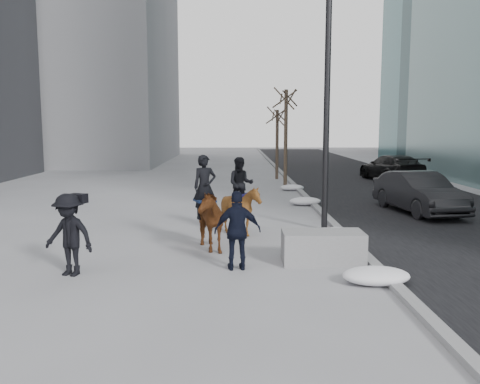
{
  "coord_description": "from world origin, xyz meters",
  "views": [
    {
      "loc": [
        -0.17,
        -11.47,
        3.18
      ],
      "look_at": [
        0.0,
        1.2,
        1.5
      ],
      "focal_mm": 38.0,
      "sensor_mm": 36.0,
      "label": 1
    }
  ],
  "objects_px": {
    "planter": "(323,247)",
    "mounted_left": "(205,214)",
    "car_near": "(419,193)",
    "mounted_right": "(241,204)"
  },
  "relations": [
    {
      "from": "planter",
      "to": "car_near",
      "type": "xyz_separation_m",
      "value": [
        4.66,
        6.71,
        0.37
      ]
    },
    {
      "from": "planter",
      "to": "mounted_left",
      "type": "bearing_deg",
      "value": 153.53
    },
    {
      "from": "mounted_left",
      "to": "car_near",
      "type": "bearing_deg",
      "value": 35.49
    },
    {
      "from": "planter",
      "to": "mounted_left",
      "type": "distance_m",
      "value": 3.17
    },
    {
      "from": "car_near",
      "to": "mounted_left",
      "type": "xyz_separation_m",
      "value": [
        -7.46,
        -5.32,
        0.16
      ]
    },
    {
      "from": "planter",
      "to": "mounted_left",
      "type": "xyz_separation_m",
      "value": [
        -2.8,
        1.39,
        0.53
      ]
    },
    {
      "from": "planter",
      "to": "mounted_left",
      "type": "relative_size",
      "value": 0.77
    },
    {
      "from": "car_near",
      "to": "mounted_left",
      "type": "relative_size",
      "value": 1.86
    },
    {
      "from": "car_near",
      "to": "mounted_right",
      "type": "distance_m",
      "value": 7.5
    },
    {
      "from": "planter",
      "to": "car_near",
      "type": "relative_size",
      "value": 0.41
    }
  ]
}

